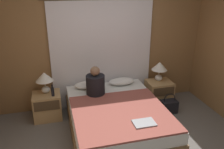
{
  "coord_description": "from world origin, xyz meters",
  "views": [
    {
      "loc": [
        -0.96,
        -2.7,
        2.48
      ],
      "look_at": [
        0.0,
        0.99,
        0.96
      ],
      "focal_mm": 38.0,
      "sensor_mm": 36.0,
      "label": 1
    }
  ],
  "objects": [
    {
      "name": "pillow_right",
      "position": [
        0.34,
        1.52,
        0.57
      ],
      "size": [
        0.54,
        0.29,
        0.12
      ],
      "color": "white",
      "rests_on": "bed"
    },
    {
      "name": "blanket_on_bed",
      "position": [
        0.0,
        0.41,
        0.52
      ],
      "size": [
        1.5,
        1.45,
        0.03
      ],
      "color": "#994C42",
      "rests_on": "bed"
    },
    {
      "name": "laptop_on_bed",
      "position": [
        0.23,
        0.03,
        0.55
      ],
      "size": [
        0.32,
        0.23,
        0.02
      ],
      "color": "#9EA0A5",
      "rests_on": "blanket_on_bed"
    },
    {
      "name": "wall_back",
      "position": [
        0.0,
        1.82,
        1.25
      ],
      "size": [
        4.37,
        0.06,
        2.5
      ],
      "color": "olive",
      "rests_on": "ground_plane"
    },
    {
      "name": "nightstand_right",
      "position": [
        1.15,
        1.45,
        0.25
      ],
      "size": [
        0.51,
        0.45,
        0.5
      ],
      "color": "tan",
      "rests_on": "ground_plane"
    },
    {
      "name": "lamp_right",
      "position": [
        1.15,
        1.51,
        0.79
      ],
      "size": [
        0.32,
        0.32,
        0.41
      ],
      "color": "silver",
      "rests_on": "nightstand_right"
    },
    {
      "name": "beer_bottle_on_left_stand",
      "position": [
        -1.03,
        1.34,
        0.59
      ],
      "size": [
        0.06,
        0.06,
        0.22
      ],
      "color": "black",
      "rests_on": "nightstand_left"
    },
    {
      "name": "bed",
      "position": [
        0.0,
        0.68,
        0.25
      ],
      "size": [
        1.56,
        2.05,
        0.51
      ],
      "color": "brown",
      "rests_on": "ground_plane"
    },
    {
      "name": "person_left_in_bed",
      "position": [
        -0.26,
        1.17,
        0.73
      ],
      "size": [
        0.34,
        0.34,
        0.56
      ],
      "color": "black",
      "rests_on": "bed"
    },
    {
      "name": "lamp_left",
      "position": [
        -1.15,
        1.51,
        0.79
      ],
      "size": [
        0.32,
        0.32,
        0.41
      ],
      "color": "silver",
      "rests_on": "nightstand_left"
    },
    {
      "name": "nightstand_left",
      "position": [
        -1.15,
        1.45,
        0.25
      ],
      "size": [
        0.51,
        0.45,
        0.5
      ],
      "color": "tan",
      "rests_on": "ground_plane"
    },
    {
      "name": "handbag_on_floor",
      "position": [
        1.19,
        1.04,
        0.14
      ],
      "size": [
        0.32,
        0.2,
        0.42
      ],
      "color": "black",
      "rests_on": "ground_plane"
    },
    {
      "name": "curtain_panel",
      "position": [
        0.0,
        1.76,
        1.08
      ],
      "size": [
        2.24,
        0.02,
        2.17
      ],
      "color": "white",
      "rests_on": "ground_plane"
    },
    {
      "name": "pillow_left",
      "position": [
        -0.34,
        1.52,
        0.57
      ],
      "size": [
        0.54,
        0.29,
        0.12
      ],
      "color": "white",
      "rests_on": "bed"
    }
  ]
}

